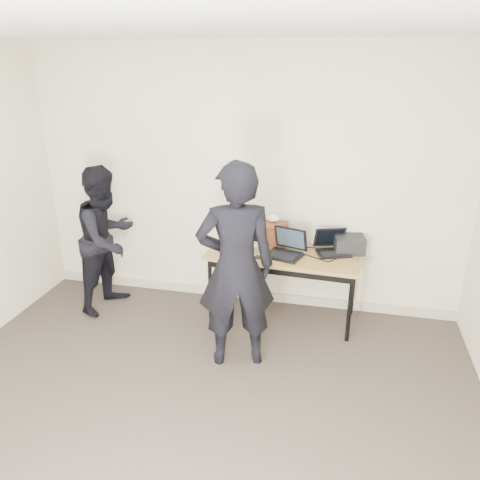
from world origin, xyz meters
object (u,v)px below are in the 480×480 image
(laptop_center, at_px, (286,249))
(person_observer, at_px, (107,239))
(desk, at_px, (283,259))
(laptop_right, at_px, (332,247))
(equipment_box, at_px, (349,244))
(person_typist, at_px, (236,267))
(laptop_beige, at_px, (241,244))
(leather_satchel, at_px, (270,232))

(laptop_center, xyz_separation_m, person_observer, (-1.86, -0.11, -0.01))
(desk, xyz_separation_m, person_observer, (-1.84, -0.13, 0.11))
(desk, height_order, laptop_right, laptop_right)
(equipment_box, distance_m, person_typist, 1.37)
(laptop_beige, xyz_separation_m, leather_satchel, (0.26, 0.19, 0.08))
(leather_satchel, distance_m, person_observer, 1.70)
(laptop_beige, relative_size, equipment_box, 1.30)
(leather_satchel, bearing_deg, desk, -51.36)
(laptop_beige, relative_size, person_observer, 0.24)
(laptop_center, bearing_deg, equipment_box, 36.92)
(laptop_beige, distance_m, equipment_box, 1.08)
(laptop_center, xyz_separation_m, laptop_right, (0.44, 0.16, -0.01))
(laptop_beige, height_order, person_typist, person_typist)
(leather_satchel, relative_size, equipment_box, 1.27)
(laptop_beige, bearing_deg, leather_satchel, 49.25)
(laptop_center, bearing_deg, laptop_right, 37.92)
(person_observer, bearing_deg, laptop_center, -72.80)
(person_typist, bearing_deg, laptop_beige, -98.51)
(laptop_right, relative_size, person_typist, 0.22)
(laptop_right, bearing_deg, laptop_beige, 167.37)
(laptop_center, bearing_deg, laptop_beige, -168.89)
(desk, relative_size, equipment_box, 5.38)
(desk, relative_size, person_observer, 1.00)
(laptop_beige, xyz_separation_m, laptop_center, (0.47, -0.05, 0.01))
(desk, distance_m, equipment_box, 0.67)
(laptop_right, height_order, person_typist, person_typist)
(person_observer, bearing_deg, person_typist, -100.14)
(person_typist, bearing_deg, leather_satchel, -114.58)
(laptop_center, bearing_deg, leather_satchel, 147.29)
(desk, bearing_deg, person_observer, -172.34)
(desk, relative_size, laptop_center, 3.66)
(laptop_beige, relative_size, laptop_right, 0.93)
(leather_satchel, relative_size, person_observer, 0.23)
(desk, xyz_separation_m, laptop_beige, (-0.44, 0.03, 0.11))
(laptop_center, distance_m, laptop_right, 0.47)
(laptop_right, height_order, leather_satchel, leather_satchel)
(laptop_right, bearing_deg, person_typist, -147.82)
(laptop_center, height_order, laptop_right, laptop_center)
(person_typist, bearing_deg, laptop_center, -130.22)
(laptop_beige, distance_m, laptop_center, 0.47)
(leather_satchel, bearing_deg, equipment_box, -2.07)
(laptop_center, xyz_separation_m, equipment_box, (0.60, 0.21, 0.02))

